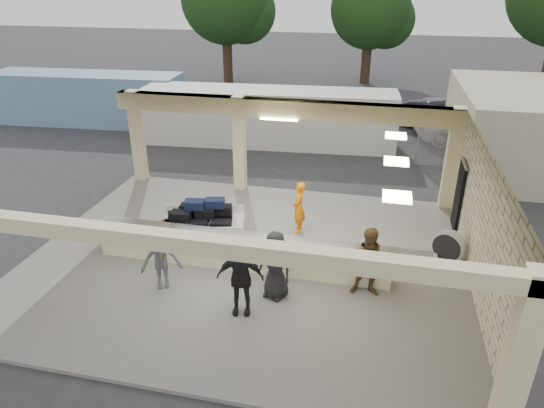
% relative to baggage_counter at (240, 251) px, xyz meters
% --- Properties ---
extents(ground, '(120.00, 120.00, 0.00)m').
position_rel_baggage_counter_xyz_m(ground, '(0.00, 0.50, -0.59)').
color(ground, '#29292B').
rests_on(ground, ground).
extents(pavilion, '(12.01, 10.00, 3.55)m').
position_rel_baggage_counter_xyz_m(pavilion, '(0.21, 1.16, 0.76)').
color(pavilion, slate).
rests_on(pavilion, ground).
extents(baggage_counter, '(8.20, 0.58, 0.98)m').
position_rel_baggage_counter_xyz_m(baggage_counter, '(0.00, 0.00, 0.00)').
color(baggage_counter, beige).
rests_on(baggage_counter, pavilion).
extents(luggage_cart, '(2.66, 1.98, 1.40)m').
position_rel_baggage_counter_xyz_m(luggage_cart, '(-1.49, 0.99, 0.26)').
color(luggage_cart, silver).
rests_on(luggage_cart, pavilion).
extents(drum_fan, '(0.92, 0.68, 0.98)m').
position_rel_baggage_counter_xyz_m(drum_fan, '(5.50, 1.43, 0.04)').
color(drum_fan, silver).
rests_on(drum_fan, pavilion).
extents(baggage_handler, '(0.37, 0.62, 1.64)m').
position_rel_baggage_counter_xyz_m(baggage_handler, '(1.19, 2.35, 0.33)').
color(baggage_handler, orange).
rests_on(baggage_handler, pavilion).
extents(passenger_a, '(0.90, 0.43, 1.82)m').
position_rel_baggage_counter_xyz_m(passenger_a, '(3.45, -0.50, 0.42)').
color(passenger_a, brown).
rests_on(passenger_a, pavilion).
extents(passenger_b, '(1.14, 0.56, 1.87)m').
position_rel_baggage_counter_xyz_m(passenger_b, '(0.56, -1.86, 0.45)').
color(passenger_b, black).
rests_on(passenger_b, pavilion).
extents(passenger_c, '(1.09, 0.78, 1.60)m').
position_rel_baggage_counter_xyz_m(passenger_c, '(-1.65, -1.35, 0.31)').
color(passenger_c, '#4E4E53').
rests_on(passenger_c, pavilion).
extents(passenger_d, '(0.94, 0.62, 1.78)m').
position_rel_baggage_counter_xyz_m(passenger_d, '(1.21, -1.08, 0.40)').
color(passenger_d, black).
rests_on(passenger_d, pavilion).
extents(car_white_a, '(5.96, 3.64, 1.59)m').
position_rel_baggage_counter_xyz_m(car_white_a, '(7.93, 13.51, 0.21)').
color(car_white_a, white).
rests_on(car_white_a, ground).
extents(car_dark, '(4.59, 4.21, 1.54)m').
position_rel_baggage_counter_xyz_m(car_dark, '(6.28, 14.70, 0.18)').
color(car_dark, black).
rests_on(car_dark, ground).
extents(container_white, '(11.95, 3.18, 2.56)m').
position_rel_baggage_counter_xyz_m(container_white, '(-1.78, 10.97, 0.69)').
color(container_white, silver).
rests_on(container_white, ground).
extents(container_blue, '(10.34, 3.12, 2.65)m').
position_rel_baggage_counter_xyz_m(container_blue, '(-12.07, 12.31, 0.74)').
color(container_blue, '#7198B4').
rests_on(container_blue, ground).
extents(tree_left, '(6.60, 6.30, 9.00)m').
position_rel_baggage_counter_xyz_m(tree_left, '(-7.68, 24.66, 5.00)').
color(tree_left, '#382619').
rests_on(tree_left, ground).
extents(tree_mid, '(6.00, 5.60, 8.00)m').
position_rel_baggage_counter_xyz_m(tree_mid, '(2.32, 26.66, 4.38)').
color(tree_mid, '#382619').
rests_on(tree_mid, ground).
extents(adjacent_building, '(6.00, 8.00, 3.20)m').
position_rel_baggage_counter_xyz_m(adjacent_building, '(9.50, 10.50, 1.01)').
color(adjacent_building, '#B4AD8F').
rests_on(adjacent_building, ground).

